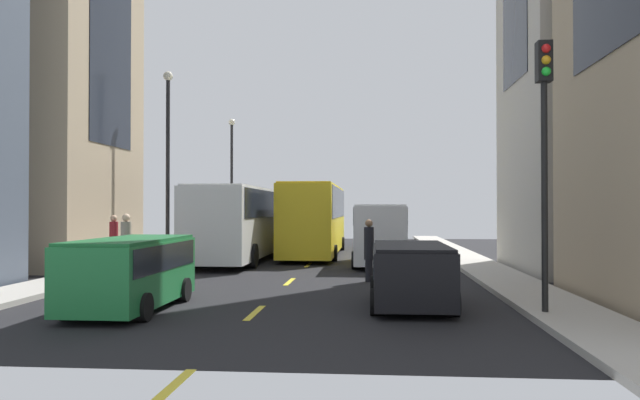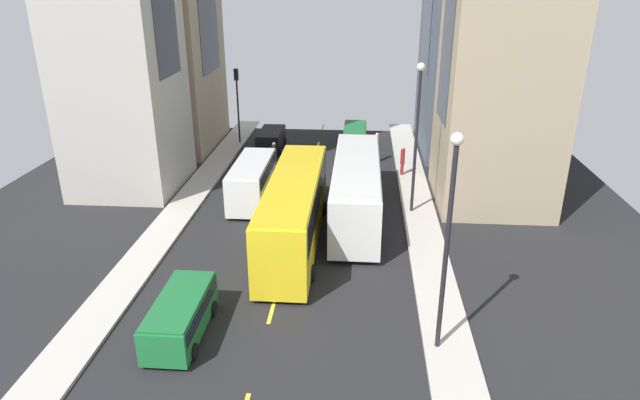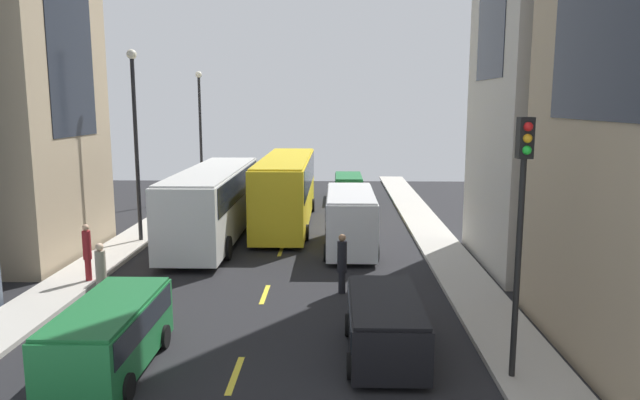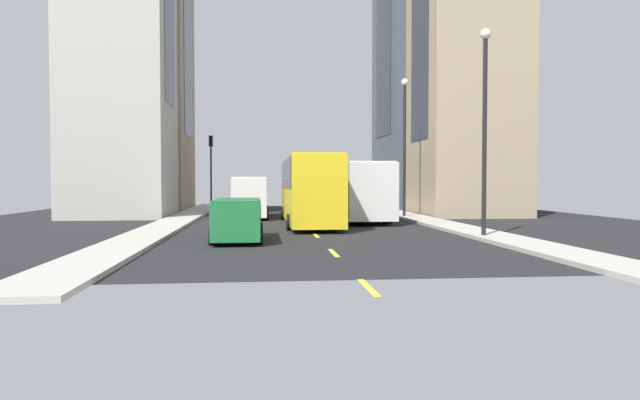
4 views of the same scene
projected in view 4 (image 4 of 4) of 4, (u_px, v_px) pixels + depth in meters
The scene contains 26 objects.
ground_plane at pixel (301, 221), 33.27m from camera, with size 40.08×40.08×0.00m, color black.
sidewalk_west at pixel (419, 219), 33.99m from camera, with size 1.93×44.00×0.15m, color #B2ADA3.
sidewalk_east at pixel (178, 220), 32.54m from camera, with size 1.93×44.00×0.15m, color #B2ADA3.
lane_stripe_0 at pixel (286, 205), 54.15m from camera, with size 0.16×2.00×0.01m, color yellow.
lane_stripe_1 at pixel (289, 208), 48.18m from camera, with size 0.16×2.00×0.01m, color yellow.
lane_stripe_2 at pixel (293, 212), 42.22m from camera, with size 0.16×2.00×0.01m, color yellow.
lane_stripe_3 at pixel (298, 217), 36.25m from camera, with size 0.16×2.00×0.01m, color yellow.
lane_stripe_4 at pixel (305, 225), 30.29m from camera, with size 0.16×2.00×0.01m, color yellow.
lane_stripe_5 at pixel (316, 235), 24.32m from camera, with size 0.16×2.00×0.01m, color yellow.
lane_stripe_6 at pixel (334, 253), 18.36m from camera, with size 0.16×2.00×0.01m, color yellow.
lane_stripe_7 at pixel (368, 287), 12.39m from camera, with size 0.16×2.00×0.01m, color yellow.
building_west_0 at pixel (434, 49), 49.48m from camera, with size 8.93×10.30×27.68m.
building_west_1 at pixel (467, 49), 38.21m from camera, with size 6.54×7.37×22.47m.
building_east_0 at pixel (140, 44), 45.84m from camera, with size 7.68×9.11×26.81m.
city_bus_white at pixel (355, 186), 34.46m from camera, with size 2.80×11.86×3.35m.
streetcar_yellow at pixel (309, 185), 30.57m from camera, with size 2.70×12.03×3.59m.
delivery_van_white at pixel (250, 194), 35.63m from camera, with size 2.26×6.18×2.58m.
car_green_0 at pixel (324, 197), 48.31m from camera, with size 1.94×4.54×1.71m.
car_black_1 at pixel (245, 198), 46.56m from camera, with size 2.00×4.20×1.53m.
car_green_2 at pixel (238, 216), 22.04m from camera, with size 1.94×4.52×1.62m.
pedestrian_walking_far at pixel (351, 195), 44.72m from camera, with size 0.31×0.31×2.26m.
pedestrian_crossing_mid at pixel (257, 198), 41.67m from camera, with size 0.33×0.33×2.06m.
pedestrian_waiting_curb at pixel (380, 196), 41.87m from camera, with size 0.30×0.30×2.04m.
traffic_light_near_corner at pixel (211, 158), 47.53m from camera, with size 0.32×0.44×5.97m.
streetlamp_near at pixel (405, 134), 35.50m from camera, with size 0.44×0.44×8.57m.
streetlamp_far at pixel (485, 112), 22.76m from camera, with size 0.44×0.44×8.26m.
Camera 4 is at (2.32, 33.15, 2.33)m, focal length 31.92 mm.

